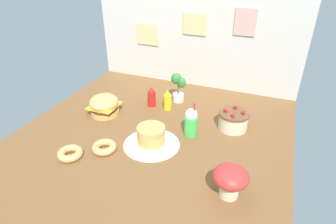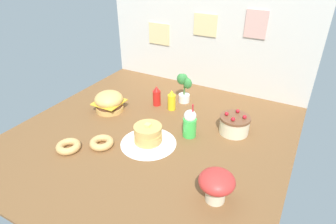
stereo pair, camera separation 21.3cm
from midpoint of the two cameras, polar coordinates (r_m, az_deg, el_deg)
name	(u,v)px [view 1 (the left image)]	position (r m, az deg, el deg)	size (l,w,h in m)	color
ground_plane	(152,136)	(2.14, -6.07, -4.99)	(1.98, 2.02, 0.02)	brown
back_wall	(195,40)	(2.79, 3.11, 14.17)	(1.98, 0.04, 0.90)	beige
doily_mat	(152,144)	(2.04, -6.30, -6.53)	(0.40, 0.40, 0.00)	white
burger	(104,105)	(2.44, -15.11, 1.30)	(0.24, 0.24, 0.17)	#DBA859
pancake_stack	(151,137)	(2.01, -6.42, -5.05)	(0.31, 0.31, 0.16)	white
layer_cake	(233,120)	(2.21, 10.27, -1.74)	(0.23, 0.23, 0.17)	beige
ketchup_bottle	(152,97)	(2.49, -5.74, 2.93)	(0.07, 0.07, 0.18)	red
mustard_bottle	(167,100)	(2.43, -2.62, 2.26)	(0.07, 0.07, 0.18)	yellow
cream_soda_cup	(191,122)	(2.08, 1.71, -2.12)	(0.10, 0.10, 0.27)	green
donut_pink_glaze	(70,153)	(2.06, -21.90, -7.78)	(0.17, 0.17, 0.05)	tan
donut_chocolate	(104,147)	(2.04, -15.63, -6.88)	(0.17, 0.17, 0.05)	tan
potted_plant	(178,86)	(2.53, -0.36, 5.13)	(0.13, 0.10, 0.28)	white
mushroom_stool	(230,179)	(1.61, 8.65, -13.30)	(0.20, 0.20, 0.19)	beige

